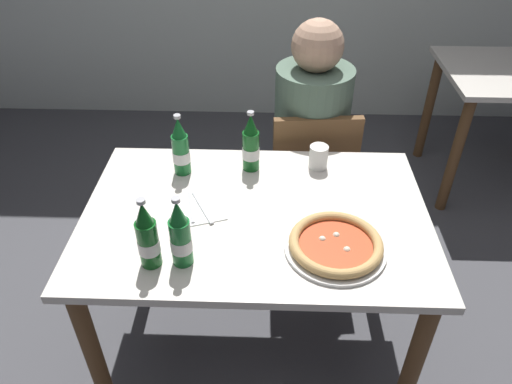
{
  "coord_description": "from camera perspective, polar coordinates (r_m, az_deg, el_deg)",
  "views": [
    {
      "loc": [
        0.05,
        -1.29,
        1.82
      ],
      "look_at": [
        0.0,
        0.05,
        0.8
      ],
      "focal_mm": 33.81,
      "sensor_mm": 36.0,
      "label": 1
    }
  ],
  "objects": [
    {
      "name": "chair_behind_table",
      "position": [
        2.33,
        6.37,
        1.98
      ],
      "size": [
        0.43,
        0.43,
        0.85
      ],
      "rotation": [
        0.0,
        0.0,
        3.23
      ],
      "color": "brown",
      "rests_on": "ground_plane"
    },
    {
      "name": "napkin_with_cutlery",
      "position": [
        1.7,
        -7.0,
        -1.88
      ],
      "size": [
        0.23,
        0.23,
        0.01
      ],
      "color": "white",
      "rests_on": "dining_table_main"
    },
    {
      "name": "diner_seated",
      "position": [
        2.31,
        6.32,
        4.76
      ],
      "size": [
        0.34,
        0.34,
        1.21
      ],
      "color": "#2D3342",
      "rests_on": "ground_plane"
    },
    {
      "name": "beer_bottle_extra",
      "position": [
        1.83,
        -0.62,
        5.53
      ],
      "size": [
        0.07,
        0.07,
        0.25
      ],
      "color": "#14591E",
      "rests_on": "dining_table_main"
    },
    {
      "name": "pizza_margherita_near",
      "position": [
        1.54,
        9.4,
        -6.19
      ],
      "size": [
        0.32,
        0.32,
        0.04
      ],
      "color": "white",
      "rests_on": "dining_table_main"
    },
    {
      "name": "dining_table_main",
      "position": [
        1.75,
        -0.06,
        -5.28
      ],
      "size": [
        1.2,
        0.8,
        0.75
      ],
      "color": "silver",
      "rests_on": "ground_plane"
    },
    {
      "name": "paper_cup",
      "position": [
        1.88,
        7.4,
        4.12
      ],
      "size": [
        0.07,
        0.07,
        0.09
      ],
      "primitive_type": "cylinder",
      "color": "white",
      "rests_on": "dining_table_main"
    },
    {
      "name": "beer_bottle_right",
      "position": [
        1.46,
        -12.71,
        -5.3
      ],
      "size": [
        0.07,
        0.07,
        0.25
      ],
      "color": "#14591E",
      "rests_on": "dining_table_main"
    },
    {
      "name": "beer_bottle_left",
      "position": [
        1.44,
        -8.94,
        -5.2
      ],
      "size": [
        0.07,
        0.07,
        0.25
      ],
      "color": "#196B2D",
      "rests_on": "dining_table_main"
    },
    {
      "name": "ground_plane",
      "position": [
        2.23,
        -0.05,
        -17.42
      ],
      "size": [
        8.0,
        8.0,
        0.0
      ],
      "primitive_type": "plane",
      "color": "#4C4C51"
    },
    {
      "name": "beer_bottle_center",
      "position": [
        1.83,
        -8.91,
        5.05
      ],
      "size": [
        0.07,
        0.07,
        0.25
      ],
      "color": "#196B2D",
      "rests_on": "dining_table_main"
    },
    {
      "name": "dining_table_background",
      "position": [
        3.16,
        27.86,
        10.01
      ],
      "size": [
        0.8,
        0.7,
        0.75
      ],
      "color": "silver",
      "rests_on": "ground_plane"
    }
  ]
}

